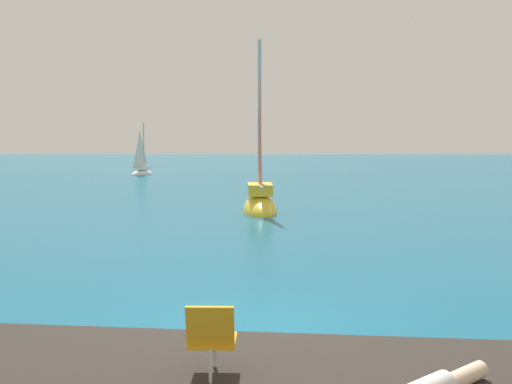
# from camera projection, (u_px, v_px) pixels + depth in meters

# --- Properties ---
(ground_plane) EXTENTS (160.00, 160.00, 0.00)m
(ground_plane) POSITION_uv_depth(u_px,v_px,m) (253.00, 330.00, 10.42)
(ground_plane) COLOR #0F5675
(boulder_seaward) EXTENTS (1.01, 1.22, 0.84)m
(boulder_seaward) POSITION_uv_depth(u_px,v_px,m) (244.00, 383.00, 8.23)
(boulder_seaward) COLOR #292425
(boulder_seaward) RESTS_ON ground
(sailboat_near) EXTENTS (1.47, 3.95, 7.25)m
(sailboat_near) POSITION_uv_depth(u_px,v_px,m) (260.00, 202.00, 25.72)
(sailboat_near) COLOR yellow
(sailboat_near) RESTS_ON ground
(sailboat_far) EXTENTS (1.77, 2.21, 4.09)m
(sailboat_far) POSITION_uv_depth(u_px,v_px,m) (142.00, 172.00, 47.42)
(sailboat_far) COLOR white
(sailboat_far) RESTS_ON ground
(beach_chair) EXTENTS (0.49, 0.61, 0.80)m
(beach_chair) POSITION_uv_depth(u_px,v_px,m) (212.00, 336.00, 6.77)
(beach_chair) COLOR orange
(beach_chair) RESTS_ON shore_ledge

